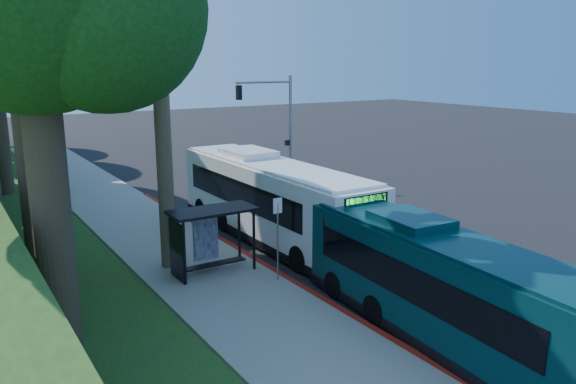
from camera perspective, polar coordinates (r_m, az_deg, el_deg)
ground at (r=27.48m, az=3.12°, el=-3.54°), size 140.00×140.00×0.00m
sidewalk at (r=24.14m, az=-11.20°, el=-6.01°), size 4.50×70.00×0.12m
red_curb at (r=21.69m, az=-1.52°, el=-7.97°), size 0.25×30.00×0.13m
grass_verge at (r=27.60m, az=-26.23°, el=-4.78°), size 8.00×70.00×0.06m
bus_shelter at (r=21.10m, az=-8.42°, el=-3.71°), size 3.20×1.51×2.55m
stop_sign_pole at (r=20.03m, az=-1.06°, el=-3.66°), size 0.35×0.06×3.17m
traffic_signal_pole at (r=36.93m, az=-1.10°, el=7.74°), size 4.10×0.30×7.00m
white_bus at (r=25.17m, az=-1.82°, el=-0.67°), size 2.80×12.89×3.84m
teal_bus at (r=16.60m, az=16.08°, el=-9.44°), size 3.20×11.41×3.36m
pickup at (r=34.19m, az=-2.14°, el=1.10°), size 2.99×5.67×1.52m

